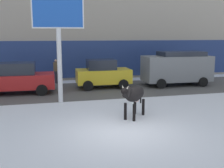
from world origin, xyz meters
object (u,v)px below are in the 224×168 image
Objects in this scene: billboard at (58,17)px; pedestrian_near_billboard at (56,71)px; pedestrian_by_cars at (162,68)px; car_yellow_hatchback at (103,74)px; car_red_sedan at (18,78)px; car_grey_van at (177,67)px; cow_black at (134,95)px.

billboard is 3.21× the size of pedestrian_near_billboard.
billboard is 3.21× the size of pedestrian_by_cars.
billboard reaches higher than pedestrian_near_billboard.
billboard is 10.61m from pedestrian_by_cars.
pedestrian_near_billboard is 8.14m from pedestrian_by_cars.
billboard is at bearing -131.42° from car_yellow_hatchback.
car_red_sedan is (-2.28, 2.78, -3.41)m from billboard.
billboard is 9.19m from car_grey_van.
cow_black is 0.47× the size of car_yellow_hatchback.
car_grey_van is 2.75m from pedestrian_by_cars.
billboard is 5.62m from car_yellow_hatchback.
billboard is 4.96m from car_red_sedan.
pedestrian_near_billboard is (0.08, 5.76, -3.43)m from billboard.
car_yellow_hatchback is at bearing -155.49° from pedestrian_by_cars.
billboard is 1.20× the size of car_grey_van.
car_grey_van is at bearing -18.76° from pedestrian_near_billboard.
pedestrian_by_cars is at bearing 0.00° from pedestrian_near_billboard.
car_red_sedan reaches higher than pedestrian_by_cars.
car_yellow_hatchback is 5.16m from car_grey_van.
pedestrian_by_cars is (8.22, 5.76, -3.43)m from billboard.
cow_black is at bearing -51.56° from billboard.
cow_black is at bearing -51.18° from car_red_sedan.
billboard reaches higher than car_red_sedan.
car_yellow_hatchback is (2.97, 3.36, -3.39)m from billboard.
cow_black is 0.97× the size of pedestrian_near_billboard.
billboard is 1.31× the size of car_red_sedan.
pedestrian_near_billboard is at bearing 180.00° from pedestrian_by_cars.
car_grey_van reaches higher than car_red_sedan.
car_red_sedan is 2.45× the size of pedestrian_near_billboard.
car_red_sedan is at bearing -164.19° from pedestrian_by_cars.
car_grey_van reaches higher than car_yellow_hatchback.
pedestrian_near_billboard is (-2.70, 9.27, -0.11)m from cow_black.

